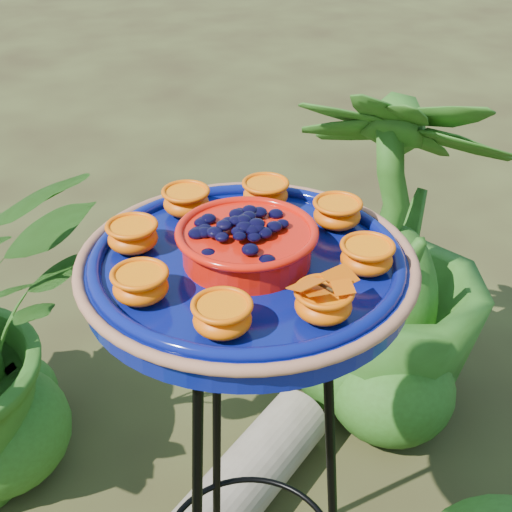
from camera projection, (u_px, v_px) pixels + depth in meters
name	position (u px, v px, depth m)	size (l,w,h in m)	color
tripod_stand	(249.00, 459.00, 1.30)	(0.38, 0.40, 0.97)	black
feeder_dish	(247.00, 261.00, 1.07)	(0.53, 0.53, 0.12)	#081062
driftwood_log	(251.00, 473.00, 1.91)	(0.18, 0.18, 0.53)	gray
shrub_back_right	(396.00, 252.00, 2.04)	(0.58, 0.58, 1.04)	#264E14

